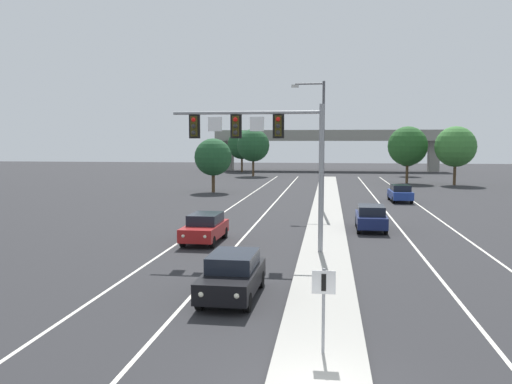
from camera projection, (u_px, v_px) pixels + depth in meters
name	position (u px, v px, depth m)	size (l,w,h in m)	color
median_island	(325.00, 242.00, 29.62)	(2.40, 110.00, 0.15)	#9E9B93
lane_stripe_oncoming_center	(257.00, 223.00, 37.16)	(0.14, 100.00, 0.01)	silver
lane_stripe_receding_center	(398.00, 226.00, 35.91)	(0.14, 100.00, 0.01)	silver
edge_stripe_left	(209.00, 222.00, 37.60)	(0.14, 100.00, 0.01)	silver
edge_stripe_right	(449.00, 227.00, 35.47)	(0.14, 100.00, 0.01)	silver
overhead_signal_mast	(268.00, 142.00, 26.61)	(7.45, 0.44, 7.20)	gray
median_sign_post	(324.00, 298.00, 13.82)	(0.60, 0.10, 2.20)	gray
street_lamp_median	(320.00, 138.00, 42.02)	(2.58, 0.28, 10.00)	#4C4C51
car_oncoming_black	(232.00, 275.00, 19.36)	(1.89, 4.50, 1.58)	black
car_oncoming_red	(205.00, 228.00, 30.00)	(1.91, 4.50, 1.58)	maroon
car_receding_navy	(371.00, 217.00, 34.07)	(1.87, 4.49, 1.58)	#141E4C
car_receding_blue	(400.00, 193.00, 50.17)	(1.90, 4.50, 1.58)	navy
overpass_bridge	(329.00, 140.00, 102.34)	(42.40, 6.40, 7.65)	gray
tree_far_left_c	(253.00, 145.00, 86.84)	(5.22, 5.22, 7.55)	#4C3823
tree_far_right_b	(408.00, 146.00, 72.08)	(5.22, 5.22, 7.55)	#4C3823
tree_far_right_c	(407.00, 156.00, 86.51)	(3.47, 3.47, 5.02)	#4C3823
tree_far_left_b	(242.00, 145.00, 98.67)	(5.24, 5.24, 7.58)	#4C3823
tree_far_right_a	(456.00, 147.00, 69.05)	(5.17, 5.17, 7.48)	#4C3823
tree_far_left_a	(213.00, 157.00, 59.27)	(4.07, 4.07, 5.88)	#4C3823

